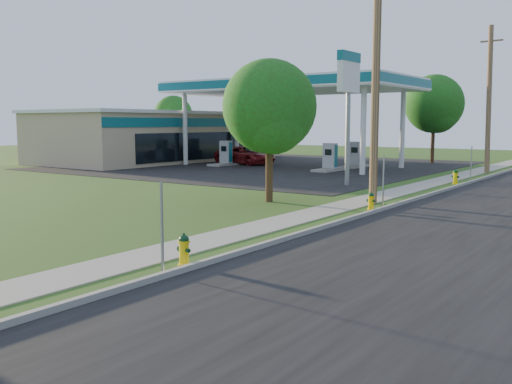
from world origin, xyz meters
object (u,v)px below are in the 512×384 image
Objects in this scene: utility_pole_far at (489,99)px; fuel_pump_se at (356,158)px; tree_back at (174,116)px; hydrant_mid at (371,201)px; hydrant_far at (455,177)px; utility_pole_mid at (376,79)px; fuel_pump_nw at (226,156)px; tree_verge at (270,110)px; fuel_pump_sw at (256,154)px; price_pylon at (349,80)px; car_red at (245,155)px; fuel_pump_ne at (330,161)px; tree_lot at (435,106)px; hydrant_near at (184,250)px.

utility_pole_far is 9.84m from fuel_pump_se.
hydrant_mid is at bearing -36.52° from tree_back.
fuel_pump_se is 3.93× the size of hydrant_far.
utility_pole_mid is at bearing 111.43° from hydrant_mid.
tree_verge is (14.25, -15.03, 3.03)m from fuel_pump_nw.
fuel_pump_nw is at bearing -156.04° from fuel_pump_se.
fuel_pump_nw is at bearing -90.00° from fuel_pump_sw.
fuel_pump_se reaches higher than hydrant_far.
price_pylon reaches higher than tree_verge.
car_red is (-13.46, 9.28, -4.71)m from price_pylon.
fuel_pump_nw is at bearing -34.39° from tree_back.
fuel_pump_ne is 10.17m from price_pylon.
car_red is at bearing -138.69° from tree_lot.
fuel_pump_se is 8.74m from car_red.
fuel_pump_se is at bearing 141.01° from hydrant_far.
tree_verge is 0.94× the size of tree_back.
hydrant_near is 0.94× the size of hydrant_far.
utility_pole_far is 2.97× the size of fuel_pump_ne.
fuel_pump_ne is at bearing -23.47° from tree_back.
price_pylon is 34.79m from tree_back.
utility_pole_mid reaches higher than fuel_pump_sw.
utility_pole_mid reaches higher than fuel_pump_se.
car_red is (-17.98, 16.38, 0.39)m from hydrant_mid.
hydrant_near is at bearing -66.32° from tree_verge.
utility_pole_far is 18.12m from car_red.
utility_pole_mid reaches higher than fuel_pump_nw.
tree_back is 18.74m from car_red.
fuel_pump_ne is (-8.90, -5.00, -4.08)m from utility_pole_far.
fuel_pump_nw is 18.82m from hydrant_far.
utility_pole_far is 34.01m from tree_back.
fuel_pump_se is 4.71× the size of hydrant_mid.
tree_verge reaches higher than fuel_pump_ne.
hydrant_near is at bearing -80.00° from tree_lot.
tree_lot is at bearing 100.00° from hydrant_near.
tree_verge is at bearing -85.46° from tree_lot.
utility_pole_mid is 25.05m from fuel_pump_sw.
car_red is at bearing 124.03° from hydrant_near.
hydrant_near reaches higher than hydrant_mid.
tree_back is at bearing 144.75° from utility_pole_mid.
fuel_pump_sw is 18.72m from price_pylon.
fuel_pump_se is at bearing -15.20° from tree_back.
utility_pole_mid is 14.42× the size of hydrant_mid.
fuel_pump_se is 25.72m from tree_back.
hydrant_far is (-0.07, 10.94, 0.07)m from hydrant_mid.
tree_back is (-29.87, 25.72, 0.24)m from tree_verge.
utility_pole_far is 12.42× the size of hydrant_near.
hydrant_mid is 24.33m from car_red.
hydrant_far is at bearing 90.43° from hydrant_near.
utility_pole_far is at bearing 90.00° from utility_pole_mid.
hydrant_far is (6.35, -15.60, -4.22)m from tree_lot.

